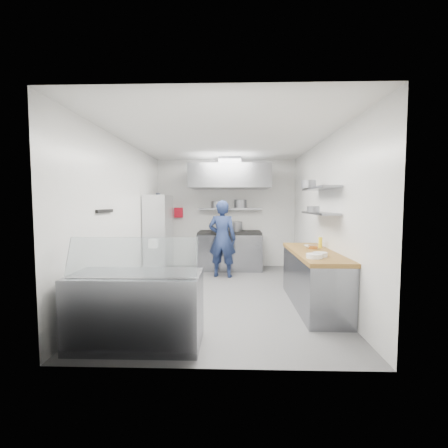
{
  "coord_description": "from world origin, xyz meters",
  "views": [
    {
      "loc": [
        0.17,
        -5.4,
        1.67
      ],
      "look_at": [
        0.0,
        0.6,
        1.25
      ],
      "focal_mm": 24.0,
      "sensor_mm": 36.0,
      "label": 1
    }
  ],
  "objects_px": {
    "display_case": "(137,309)",
    "gas_range": "(230,251)",
    "wire_rack": "(159,235)",
    "chef": "(222,239)"
  },
  "relations": [
    {
      "from": "display_case",
      "to": "gas_range",
      "type": "bearing_deg",
      "value": 75.67
    },
    {
      "from": "gas_range",
      "to": "wire_rack",
      "type": "height_order",
      "value": "wire_rack"
    },
    {
      "from": "gas_range",
      "to": "display_case",
      "type": "distance_m",
      "value": 4.23
    },
    {
      "from": "chef",
      "to": "gas_range",
      "type": "bearing_deg",
      "value": -90.75
    },
    {
      "from": "gas_range",
      "to": "wire_rack",
      "type": "distance_m",
      "value": 1.83
    },
    {
      "from": "wire_rack",
      "to": "display_case",
      "type": "bearing_deg",
      "value": -80.32
    },
    {
      "from": "display_case",
      "to": "chef",
      "type": "bearing_deg",
      "value": 74.95
    },
    {
      "from": "chef",
      "to": "display_case",
      "type": "xyz_separation_m",
      "value": [
        -0.89,
        -3.3,
        -0.44
      ]
    },
    {
      "from": "wire_rack",
      "to": "display_case",
      "type": "height_order",
      "value": "wire_rack"
    },
    {
      "from": "wire_rack",
      "to": "display_case",
      "type": "relative_size",
      "value": 1.23
    }
  ]
}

